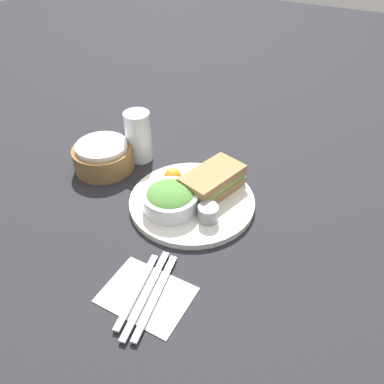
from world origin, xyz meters
The scene contains 12 objects.
ground_plane centered at (0.00, 0.00, 0.00)m, with size 4.00×4.00×0.00m, color #232328.
plate centered at (0.00, 0.00, 0.01)m, with size 0.29×0.29×0.02m, color white.
sandwich centered at (0.05, -0.03, 0.04)m, with size 0.17×0.12×0.06m.
salad_bowl centered at (-0.05, 0.03, 0.04)m, with size 0.12×0.12×0.05m.
dressing_cup centered at (-0.04, -0.06, 0.03)m, with size 0.04×0.04×0.04m, color #99999E.
orange_wedge centered at (0.03, 0.07, 0.04)m, with size 0.04×0.04×0.04m, color orange.
drink_glass centered at (0.10, 0.21, 0.07)m, with size 0.07×0.07×0.13m, color silver.
bread_basket centered at (0.02, 0.27, 0.03)m, with size 0.15×0.15×0.07m.
napkin centered at (-0.26, -0.05, 0.00)m, with size 0.12×0.16×0.00m, color white.
fork centered at (-0.26, -0.07, 0.01)m, with size 0.19×0.01×0.01m, color #B2B2B7.
knife centered at (-0.26, -0.05, 0.01)m, with size 0.20×0.01×0.01m, color #B2B2B7.
spoon centered at (-0.26, -0.03, 0.01)m, with size 0.17×0.01×0.01m, color #B2B2B7.
Camera 1 is at (-0.57, -0.31, 0.57)m, focal length 35.00 mm.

